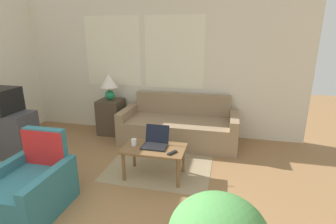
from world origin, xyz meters
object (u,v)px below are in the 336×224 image
Objects in this scene: cup_navy at (134,142)px; tv_remote at (172,153)px; table_lamp at (109,83)px; coffee_table at (154,152)px; couch at (179,128)px; laptop at (156,142)px; armchair at (31,188)px.

tv_remote is (0.56, -0.13, -0.04)m from cup_navy.
coffee_table is at bearing -47.51° from table_lamp.
couch is 6.23× the size of laptop.
laptop is (-0.10, -1.20, 0.22)m from couch.
armchair reaches higher than coffee_table.
armchair is at bearing -86.53° from table_lamp.
tv_remote is at bearing -12.87° from cup_navy.
table_lamp is 3.29× the size of tv_remote.
coffee_table is 0.14m from laptop.
cup_navy reaches higher than tv_remote.
cup_navy is (0.98, -1.38, -0.52)m from table_lamp.
cup_navy is at bearing -167.85° from laptop.
table_lamp is (-1.37, 0.12, 0.73)m from couch.
laptop is at bearing -94.66° from couch.
couch reaches higher than coffee_table.
table_lamp is at bearing 135.70° from tv_remote.
armchair reaches higher than laptop.
couch is at bearing 85.58° from coffee_table.
tv_remote is at bearing -34.92° from laptop.
coffee_table is (-0.10, -1.27, 0.11)m from couch.
tv_remote is (0.27, -0.19, -0.05)m from laptop.
laptop reaches higher than coffee_table.
coffee_table is 0.31m from cup_navy.
armchair is at bearing -118.63° from couch.
tv_remote is (0.27, -0.12, 0.07)m from coffee_table.
couch is 1.41m from tv_remote.
couch is 1.55m from table_lamp.
tv_remote is (1.40, 0.85, 0.18)m from armchair.
couch is at bearing 85.34° from laptop.
laptop is at bearing -46.00° from table_lamp.
laptop is (0.00, 0.07, 0.12)m from coffee_table.
couch is at bearing -4.85° from table_lamp.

